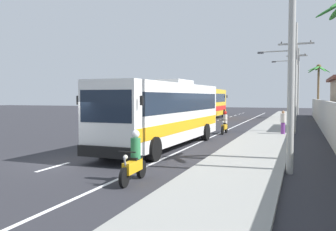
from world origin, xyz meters
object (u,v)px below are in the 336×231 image
(motorcycle_beside_bus, at_px, (134,161))
(utility_pole_nearest, at_px, (292,39))
(utility_pole_mid, at_px, (294,74))
(palm_second, at_px, (318,78))
(pedestrian_near_kerb, at_px, (283,122))
(utility_pole_far, at_px, (295,79))
(motorcycle_trailing, at_px, (225,125))
(utility_pole_distant, at_px, (298,80))
(coach_bus_foreground, at_px, (166,112))
(coach_bus_far_lane, at_px, (208,102))

(motorcycle_beside_bus, relative_size, utility_pole_nearest, 0.22)
(utility_pole_mid, bearing_deg, palm_second, 82.89)
(pedestrian_near_kerb, height_order, utility_pole_nearest, utility_pole_nearest)
(pedestrian_near_kerb, relative_size, utility_pole_nearest, 0.18)
(utility_pole_mid, height_order, utility_pole_far, utility_pole_far)
(motorcycle_trailing, relative_size, utility_pole_distant, 0.20)
(coach_bus_foreground, height_order, pedestrian_near_kerb, coach_bus_foreground)
(pedestrian_near_kerb, bearing_deg, motorcycle_beside_bus, -8.91)
(utility_pole_nearest, height_order, utility_pole_distant, utility_pole_distant)
(utility_pole_distant, bearing_deg, pedestrian_near_kerb, -91.31)
(utility_pole_mid, height_order, palm_second, utility_pole_mid)
(utility_pole_mid, relative_size, utility_pole_far, 0.93)
(coach_bus_far_lane, relative_size, pedestrian_near_kerb, 6.66)
(coach_bus_far_lane, xyz_separation_m, utility_pole_far, (10.12, -0.38, 2.66))
(coach_bus_foreground, distance_m, utility_pole_far, 25.96)
(motorcycle_trailing, bearing_deg, pedestrian_near_kerb, -1.33)
(utility_pole_nearest, bearing_deg, utility_pole_distant, 90.08)
(coach_bus_foreground, xyz_separation_m, pedestrian_near_kerb, (5.69, 7.94, -0.94))
(motorcycle_trailing, bearing_deg, utility_pole_far, 74.91)
(utility_pole_nearest, relative_size, utility_pole_distant, 0.90)
(utility_pole_nearest, distance_m, utility_pole_far, 29.97)
(coach_bus_foreground, height_order, utility_pole_nearest, utility_pole_nearest)
(coach_bus_foreground, relative_size, utility_pole_mid, 1.52)
(coach_bus_far_lane, relative_size, motorcycle_trailing, 5.46)
(pedestrian_near_kerb, bearing_deg, utility_pole_mid, 168.87)
(utility_pole_mid, xyz_separation_m, utility_pole_far, (-0.08, 14.98, 0.33))
(utility_pole_far, distance_m, utility_pole_distant, 14.99)
(pedestrian_near_kerb, distance_m, utility_pole_mid, 4.04)
(motorcycle_beside_bus, bearing_deg, pedestrian_near_kerb, 76.53)
(coach_bus_far_lane, distance_m, utility_pole_mid, 18.59)
(utility_pole_nearest, distance_m, utility_pole_mid, 14.99)
(utility_pole_nearest, relative_size, palm_second, 1.34)
(utility_pole_distant, bearing_deg, utility_pole_nearest, -89.92)
(pedestrian_near_kerb, relative_size, utility_pole_far, 0.18)
(motorcycle_trailing, height_order, utility_pole_nearest, utility_pole_nearest)
(motorcycle_trailing, xyz_separation_m, utility_pole_mid, (4.67, 2.04, 3.68))
(motorcycle_trailing, bearing_deg, coach_bus_foreground, -101.38)
(utility_pole_nearest, bearing_deg, pedestrian_near_kerb, 93.55)
(pedestrian_near_kerb, relative_size, utility_pole_distant, 0.16)
(utility_pole_mid, bearing_deg, utility_pole_distant, 89.75)
(palm_second, bearing_deg, utility_pole_distant, 103.64)
(coach_bus_foreground, bearing_deg, coach_bus_far_lane, 98.75)
(utility_pole_mid, height_order, utility_pole_distant, utility_pole_distant)
(motorcycle_beside_bus, height_order, utility_pole_far, utility_pole_far)
(pedestrian_near_kerb, xyz_separation_m, palm_second, (3.11, 22.29, 4.07))
(pedestrian_near_kerb, bearing_deg, utility_pole_distant, -176.75)
(motorcycle_trailing, distance_m, utility_pole_distant, 32.68)
(utility_pole_far, distance_m, palm_second, 5.80)
(coach_bus_far_lane, xyz_separation_m, motorcycle_beside_bus, (5.81, -33.34, -1.36))
(pedestrian_near_kerb, bearing_deg, coach_bus_foreground, -31.09)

